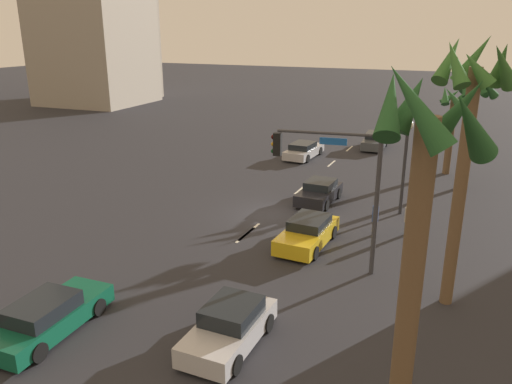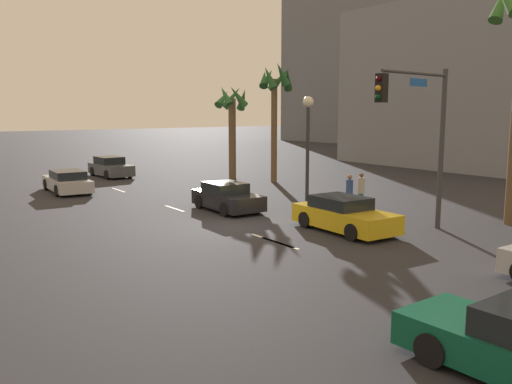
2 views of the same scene
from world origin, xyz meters
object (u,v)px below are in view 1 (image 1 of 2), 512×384
object	(u,v)px
car_1	(319,192)
car_3	(230,327)
car_0	(375,141)
pedestrian_1	(375,218)
car_4	(308,233)
pedestrian_0	(408,218)
palm_tree_1	(477,99)
palm_tree_3	(469,114)
streetlamp	(406,148)
car_2	(48,316)
car_5	(304,150)
traffic_signal	(341,177)
palm_tree_0	(454,111)
palm_tree_2	(420,204)

from	to	relation	value
car_1	car_3	world-z (taller)	car_3
car_0	pedestrian_1	bearing A→B (deg)	11.52
car_4	pedestrian_0	xyz separation A→B (m)	(-3.20, 4.18, 0.26)
pedestrian_1	palm_tree_1	distance (m)	12.31
pedestrian_0	palm_tree_3	world-z (taller)	palm_tree_3
streetlamp	pedestrian_1	xyz separation A→B (m)	(3.77, -0.69, -2.84)
car_2	car_5	world-z (taller)	car_2
pedestrian_0	pedestrian_1	distance (m)	1.65
car_4	palm_tree_1	size ratio (longest dim) A/B	0.58
pedestrian_0	car_4	bearing A→B (deg)	-52.58
car_0	pedestrian_1	xyz separation A→B (m)	(19.53, 3.98, 0.30)
traffic_signal	streetlamp	world-z (taller)	traffic_signal
car_1	palm_tree_0	bearing A→B (deg)	146.42
car_2	palm_tree_2	world-z (taller)	palm_tree_2
palm_tree_0	palm_tree_1	distance (m)	3.51
palm_tree_1	palm_tree_3	size ratio (longest dim) A/B	0.77
traffic_signal	streetlamp	bearing A→B (deg)	170.15
car_0	pedestrian_0	size ratio (longest dim) A/B	2.53
car_3	palm_tree_2	distance (m)	8.32
palm_tree_1	car_3	bearing A→B (deg)	-15.97
palm_tree_3	car_2	bearing A→B (deg)	-57.69
palm_tree_2	palm_tree_3	bearing A→B (deg)	175.77
car_2	car_3	size ratio (longest dim) A/B	1.19
car_4	car_2	bearing A→B (deg)	-28.12
pedestrian_1	traffic_signal	bearing A→B (deg)	-9.36
traffic_signal	palm_tree_2	world-z (taller)	palm_tree_2
car_1	palm_tree_3	world-z (taller)	palm_tree_3
car_0	pedestrian_0	xyz separation A→B (m)	(18.81, 5.46, 0.24)
car_0	car_4	xyz separation A→B (m)	(22.01, 1.29, -0.02)
car_2	car_4	xyz separation A→B (m)	(-10.63, 5.68, 0.01)
car_3	pedestrian_0	size ratio (longest dim) A/B	2.38
car_4	car_5	size ratio (longest dim) A/B	0.93
pedestrian_0	pedestrian_1	bearing A→B (deg)	-63.90
car_0	car_4	size ratio (longest dim) A/B	0.96
streetlamp	palm_tree_0	size ratio (longest dim) A/B	0.84
car_4	palm_tree_0	xyz separation A→B (m)	(-16.11, 5.11, 3.87)
pedestrian_1	pedestrian_0	bearing A→B (deg)	116.10
car_4	palm_tree_2	xyz separation A→B (m)	(10.68, 5.95, 5.74)
traffic_signal	palm_tree_0	distance (m)	18.33
car_3	streetlamp	bearing A→B (deg)	168.10
car_3	car_5	xyz separation A→B (m)	(-25.06, -6.11, -0.05)
car_3	traffic_signal	xyz separation A→B (m)	(-6.74, 1.72, 3.54)
car_3	palm_tree_3	size ratio (longest dim) A/B	0.41
car_0	palm_tree_3	xyz separation A→B (m)	(24.92, 7.80, 6.54)
pedestrian_1	palm_tree_2	world-z (taller)	palm_tree_2
car_2	car_3	world-z (taller)	car_3
palm_tree_1	palm_tree_0	bearing A→B (deg)	-154.98
car_0	car_5	world-z (taller)	car_0
car_3	palm_tree_2	world-z (taller)	palm_tree_2
car_0	car_2	size ratio (longest dim) A/B	0.90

